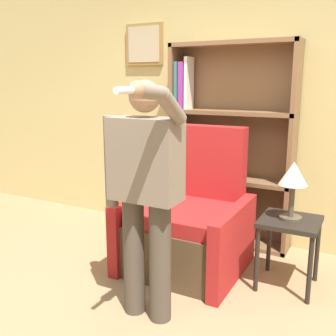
{
  "coord_description": "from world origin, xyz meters",
  "views": [
    {
      "loc": [
        1.28,
        -1.83,
        1.62
      ],
      "look_at": [
        -0.06,
        0.71,
        0.99
      ],
      "focal_mm": 42.0,
      "sensor_mm": 36.0,
      "label": 1
    }
  ],
  "objects_px": {
    "bookcase": "(220,148)",
    "side_table": "(289,231)",
    "armchair": "(188,225)",
    "table_lamp": "(293,178)",
    "person_standing": "(145,187)"
  },
  "relations": [
    {
      "from": "armchair",
      "to": "person_standing",
      "type": "height_order",
      "value": "person_standing"
    },
    {
      "from": "table_lamp",
      "to": "armchair",
      "type": "bearing_deg",
      "value": -178.23
    },
    {
      "from": "bookcase",
      "to": "person_standing",
      "type": "xyz_separation_m",
      "value": [
        0.06,
        -1.56,
        -0.02
      ]
    },
    {
      "from": "bookcase",
      "to": "side_table",
      "type": "xyz_separation_m",
      "value": [
        0.85,
        -0.68,
        -0.49
      ]
    },
    {
      "from": "bookcase",
      "to": "side_table",
      "type": "distance_m",
      "value": 1.19
    },
    {
      "from": "bookcase",
      "to": "armchair",
      "type": "relative_size",
      "value": 1.62
    },
    {
      "from": "bookcase",
      "to": "table_lamp",
      "type": "bearing_deg",
      "value": -38.43
    },
    {
      "from": "armchair",
      "to": "table_lamp",
      "type": "bearing_deg",
      "value": 1.77
    },
    {
      "from": "armchair",
      "to": "table_lamp",
      "type": "relative_size",
      "value": 2.67
    },
    {
      "from": "person_standing",
      "to": "table_lamp",
      "type": "height_order",
      "value": "person_standing"
    },
    {
      "from": "person_standing",
      "to": "table_lamp",
      "type": "xyz_separation_m",
      "value": [
        0.79,
        0.89,
        -0.04
      ]
    },
    {
      "from": "person_standing",
      "to": "side_table",
      "type": "distance_m",
      "value": 1.28
    },
    {
      "from": "side_table",
      "to": "table_lamp",
      "type": "relative_size",
      "value": 1.23
    },
    {
      "from": "bookcase",
      "to": "armchair",
      "type": "height_order",
      "value": "bookcase"
    },
    {
      "from": "armchair",
      "to": "person_standing",
      "type": "xyz_separation_m",
      "value": [
        0.08,
        -0.86,
        0.57
      ]
    }
  ]
}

